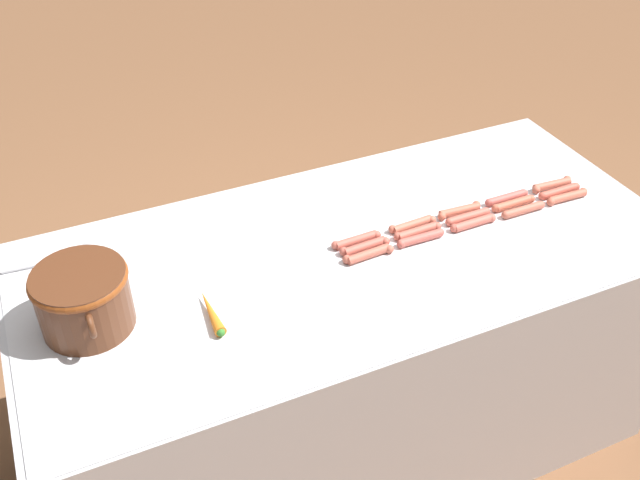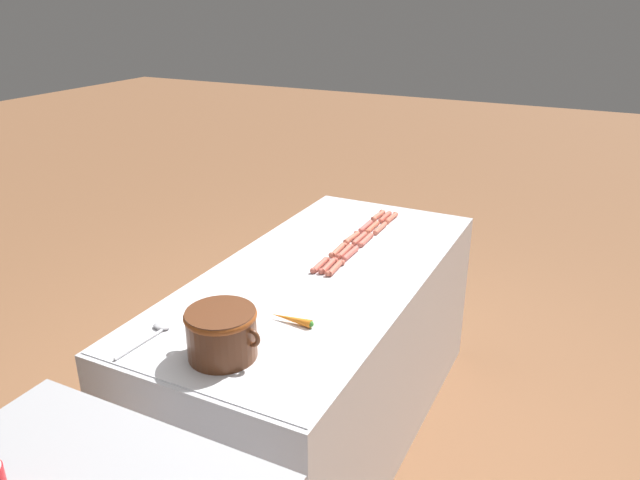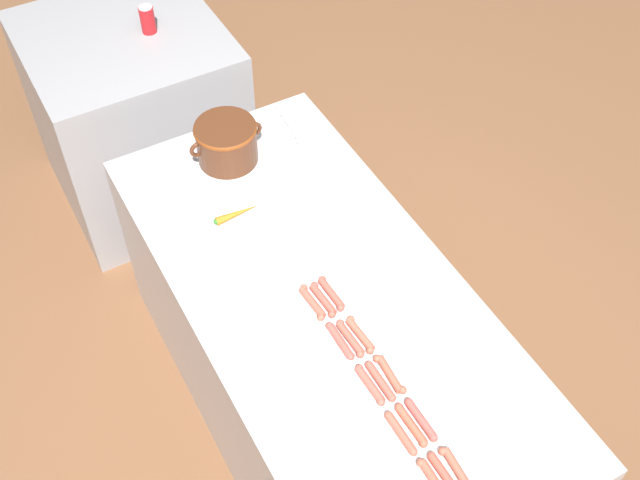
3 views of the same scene
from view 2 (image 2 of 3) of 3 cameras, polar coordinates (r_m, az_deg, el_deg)
name	(u,v)px [view 2 (image 2 of 3)]	position (r m, az deg, el deg)	size (l,w,h in m)	color
ground_plane	(320,427)	(3.16, 0.00, -17.17)	(20.00, 20.00, 0.00)	brown
griddle_counter	(320,353)	(2.91, 0.00, -10.59)	(0.90, 1.96, 0.86)	#BCBCC1
hot_dog_0	(391,218)	(3.30, 6.74, 2.09)	(0.03, 0.16, 0.03)	#CB624B
hot_dog_1	(380,228)	(3.15, 5.68, 1.11)	(0.03, 0.16, 0.03)	#C5634E
hot_dog_2	(366,240)	(2.99, 4.31, 0.00)	(0.03, 0.16, 0.03)	#CB6151
hot_dog_3	(350,253)	(2.84, 2.88, -1.27)	(0.03, 0.16, 0.03)	#C65B4F
hot_dog_4	(335,268)	(2.69, 1.43, -2.64)	(0.04, 0.16, 0.03)	#C3604C
hot_dog_5	(385,217)	(3.31, 6.14, 2.18)	(0.03, 0.16, 0.03)	#CD5A48
hot_dog_6	(372,227)	(3.16, 4.93, 1.19)	(0.03, 0.16, 0.03)	#CB6248
hot_dog_7	(359,239)	(3.01, 3.73, 0.14)	(0.03, 0.16, 0.03)	#C75F4E
hot_dog_8	(345,252)	(2.86, 2.34, -1.09)	(0.03, 0.16, 0.03)	#C25F4E
hot_dog_9	(328,266)	(2.71, 0.79, -2.44)	(0.03, 0.16, 0.03)	#C45B4C
hot_dog_10	(378,216)	(3.33, 5.50, 2.30)	(0.04, 0.16, 0.03)	#C3654E
hot_dog_11	(366,226)	(3.17, 4.34, 1.29)	(0.03, 0.16, 0.03)	#C55A51
hot_dog_12	(352,238)	(3.02, 3.01, 0.22)	(0.04, 0.16, 0.03)	#C9634C
hot_dog_13	(338,250)	(2.87, 1.71, -0.94)	(0.03, 0.16, 0.03)	#C8654F
hot_dog_14	(320,265)	(2.72, 0.00, -2.36)	(0.03, 0.16, 0.03)	#C45C4C
bean_pot	(221,331)	(2.07, -9.25, -8.45)	(0.30, 0.24, 0.17)	#562D19
serving_spoon	(154,332)	(2.29, -15.32, -8.34)	(0.07, 0.27, 0.02)	#B7B7BC
carrot	(292,319)	(2.28, -2.66, -7.45)	(0.18, 0.03, 0.03)	orange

